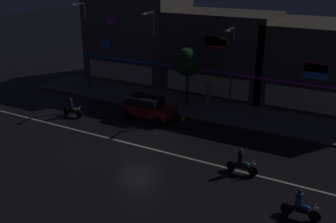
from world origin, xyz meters
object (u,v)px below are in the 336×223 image
object	(u,v)px
pedestrian_on_sidewalk	(208,93)
traffic_cone	(183,117)
streetlamp_west	(85,39)
parked_car_near_kerb	(147,107)
motorcycle_lead	(72,109)
motorcycle_following	(242,163)
streetlamp_east	(231,62)
motorcycle_opposite_lane	(300,206)
streetlamp_mid	(152,48)

from	to	relation	value
pedestrian_on_sidewalk	traffic_cone	size ratio (longest dim) A/B	3.33
streetlamp_west	traffic_cone	world-z (taller)	streetlamp_west
traffic_cone	parked_car_near_kerb	bearing A→B (deg)	-163.84
motorcycle_lead	streetlamp_west	bearing A→B (deg)	124.53
parked_car_near_kerb	motorcycle_following	distance (m)	10.56
streetlamp_east	traffic_cone	distance (m)	5.81
pedestrian_on_sidewalk	streetlamp_east	bearing A→B (deg)	-145.73
motorcycle_opposite_lane	parked_car_near_kerb	bearing A→B (deg)	-37.51
streetlamp_west	parked_car_near_kerb	xyz separation A→B (m)	(9.40, -4.08, -3.93)
streetlamp_east	pedestrian_on_sidewalk	xyz separation A→B (m)	(-2.14, 0.69, -3.16)
streetlamp_west	motorcycle_following	xyz separation A→B (m)	(18.80, -8.88, -4.16)
streetlamp_mid	parked_car_near_kerb	size ratio (longest dim) A/B	1.76
parked_car_near_kerb	motorcycle_lead	world-z (taller)	parked_car_near_kerb
motorcycle_following	streetlamp_east	bearing A→B (deg)	-71.40
motorcycle_following	motorcycle_lead	bearing A→B (deg)	-14.56
parked_car_near_kerb	motorcycle_following	world-z (taller)	parked_car_near_kerb
parked_car_near_kerb	motorcycle_opposite_lane	size ratio (longest dim) A/B	2.26
streetlamp_east	pedestrian_on_sidewalk	size ratio (longest dim) A/B	3.68
streetlamp_east	motorcycle_lead	world-z (taller)	streetlamp_east
pedestrian_on_sidewalk	motorcycle_following	world-z (taller)	pedestrian_on_sidewalk
traffic_cone	streetlamp_mid	bearing A→B (deg)	144.82
streetlamp_mid	pedestrian_on_sidewalk	xyz separation A→B (m)	(4.98, 0.97, -3.60)
streetlamp_mid	motorcycle_opposite_lane	distance (m)	19.71
traffic_cone	motorcycle_lead	bearing A→B (deg)	-156.77
streetlamp_west	parked_car_near_kerb	world-z (taller)	streetlamp_west
motorcycle_opposite_lane	streetlamp_mid	bearing A→B (deg)	-45.42
streetlamp_west	motorcycle_lead	xyz separation A→B (m)	(4.04, -6.77, -4.16)
traffic_cone	streetlamp_east	bearing A→B (deg)	58.57
streetlamp_west	motorcycle_opposite_lane	distance (m)	25.79
streetlamp_west	traffic_cone	distance (m)	13.41
parked_car_near_kerb	motorcycle_following	bearing A→B (deg)	152.93
streetlamp_mid	streetlamp_east	world-z (taller)	streetlamp_mid
pedestrian_on_sidewalk	parked_car_near_kerb	size ratio (longest dim) A/B	0.43
streetlamp_west	motorcycle_opposite_lane	bearing A→B (deg)	-27.18
pedestrian_on_sidewalk	motorcycle_lead	world-z (taller)	pedestrian_on_sidewalk
motorcycle_following	pedestrian_on_sidewalk	bearing A→B (deg)	-63.47
streetlamp_east	streetlamp_west	bearing A→B (deg)	-178.29
motorcycle_following	streetlamp_mid	bearing A→B (deg)	-44.67
motorcycle_following	motorcycle_opposite_lane	distance (m)	4.72
motorcycle_lead	motorcycle_following	world-z (taller)	same
pedestrian_on_sidewalk	streetlamp_west	bearing A→B (deg)	57.45
streetlamp_mid	pedestrian_on_sidewalk	size ratio (longest dim) A/B	4.15
streetlamp_west	motorcycle_opposite_lane	size ratio (longest dim) A/B	4.21
streetlamp_east	traffic_cone	world-z (taller)	streetlamp_east
streetlamp_mid	parked_car_near_kerb	world-z (taller)	streetlamp_mid
motorcycle_following	traffic_cone	distance (m)	8.68
parked_car_near_kerb	motorcycle_lead	bearing A→B (deg)	26.65
motorcycle_lead	pedestrian_on_sidewalk	bearing A→B (deg)	47.28
streetlamp_mid	parked_car_near_kerb	xyz separation A→B (m)	(2.06, -4.23, -3.71)
streetlamp_west	streetlamp_east	world-z (taller)	streetlamp_west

